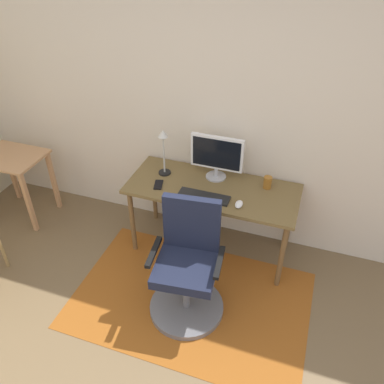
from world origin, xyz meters
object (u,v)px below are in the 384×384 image
object	(u,v)px
keyboard	(204,196)
coffee_cup	(268,182)
computer_mouse	(239,204)
desk	(212,194)
cell_phone	(158,185)
side_table	(14,168)
office_chair	(188,273)
desk_lamp	(163,146)
monitor	(217,155)

from	to	relation	value
keyboard	coffee_cup	bearing A→B (deg)	33.56
computer_mouse	desk	bearing A→B (deg)	146.96
cell_phone	side_table	size ratio (longest dim) A/B	0.20
cell_phone	side_table	xyz separation A→B (m)	(-1.55, -0.01, -0.15)
office_chair	side_table	bearing A→B (deg)	157.62
desk	desk_lamp	size ratio (longest dim) A/B	3.42
coffee_cup	office_chair	size ratio (longest dim) A/B	0.11
keyboard	desk_lamp	world-z (taller)	desk_lamp
office_chair	keyboard	bearing A→B (deg)	88.47
monitor	cell_phone	size ratio (longest dim) A/B	3.28
desk	keyboard	world-z (taller)	keyboard
monitor	keyboard	size ratio (longest dim) A/B	1.07
coffee_cup	desk_lamp	distance (m)	0.94
keyboard	office_chair	world-z (taller)	office_chair
desk_lamp	side_table	distance (m)	1.60
computer_mouse	office_chair	world-z (taller)	office_chair
keyboard	office_chair	distance (m)	0.64
desk_lamp	office_chair	size ratio (longest dim) A/B	0.44
monitor	cell_phone	world-z (taller)	monitor
desk_lamp	side_table	world-z (taller)	desk_lamp
monitor	computer_mouse	bearing A→B (deg)	-49.61
keyboard	side_table	xyz separation A→B (m)	(-1.98, 0.03, -0.15)
cell_phone	desk_lamp	distance (m)	0.34
monitor	coffee_cup	bearing A→B (deg)	-1.67
computer_mouse	office_chair	size ratio (longest dim) A/B	0.11
cell_phone	computer_mouse	bearing A→B (deg)	-19.93
computer_mouse	desk_lamp	xyz separation A→B (m)	(-0.74, 0.25, 0.26)
cell_phone	office_chair	xyz separation A→B (m)	(0.47, -0.58, -0.33)
cell_phone	desk_lamp	world-z (taller)	desk_lamp
monitor	desk_lamp	world-z (taller)	desk_lamp
desk	side_table	size ratio (longest dim) A/B	2.09
keyboard	monitor	bearing A→B (deg)	88.42
keyboard	cell_phone	distance (m)	0.43
desk	keyboard	distance (m)	0.18
monitor	side_table	size ratio (longest dim) A/B	0.65
desk	coffee_cup	xyz separation A→B (m)	(0.44, 0.15, 0.13)
coffee_cup	computer_mouse	bearing A→B (deg)	-116.96
monitor	coffee_cup	xyz separation A→B (m)	(0.46, -0.01, -0.18)
coffee_cup	desk_lamp	bearing A→B (deg)	-175.12
desk_lamp	office_chair	distance (m)	1.10
desk	monitor	world-z (taller)	monitor
computer_mouse	keyboard	bearing A→B (deg)	176.41
computer_mouse	cell_phone	distance (m)	0.73
monitor	office_chair	xyz separation A→B (m)	(0.04, -0.86, -0.56)
monitor	side_table	distance (m)	2.04
desk	computer_mouse	distance (m)	0.34
coffee_cup	cell_phone	size ratio (longest dim) A/B	0.76
coffee_cup	side_table	size ratio (longest dim) A/B	0.15
monitor	side_table	world-z (taller)	monitor
desk	monitor	size ratio (longest dim) A/B	3.20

